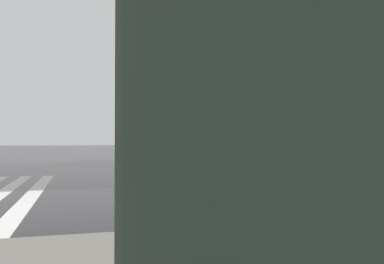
{
  "coord_description": "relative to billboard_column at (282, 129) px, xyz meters",
  "views": [
    {
      "loc": [
        -10.23,
        -3.46,
        1.79
      ],
      "look_at": [
        3.26,
        -7.22,
        2.04
      ],
      "focal_mm": 37.5,
      "sensor_mm": 36.0,
      "label": 1
    }
  ],
  "objects": [
    {
      "name": "billboard_column",
      "position": [
        0.0,
        0.0,
        0.0
      ],
      "size": [
        1.39,
        1.39,
        3.28
      ],
      "color": "#28382D",
      "rests_on": "sidewalk_pavement"
    },
    {
      "name": "car_black",
      "position": [
        14.27,
        -10.79,
        -1.08
      ],
      "size": [
        1.85,
        4.1,
        1.41
      ],
      "color": "black",
      "rests_on": "ground_plane"
    },
    {
      "name": "haussmann_block_corner",
      "position": [
        28.27,
        -14.24,
        8.68
      ],
      "size": [
        15.2,
        22.03,
        21.47
      ],
      "color": "tan",
      "rests_on": "ground_plane"
    }
  ]
}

